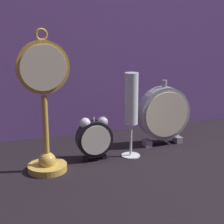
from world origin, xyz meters
TOP-DOWN VIEW (x-y plane):
  - ground_plane at (0.00, 0.00)m, footprint 4.00×4.00m
  - fabric_backdrop_drape at (0.00, 0.33)m, footprint 1.22×0.01m
  - pocket_watch_on_stand at (-0.18, 0.05)m, footprint 0.13×0.10m
  - alarm_clock_twin_bell at (-0.05, 0.08)m, footprint 0.10×0.03m
  - mantel_clock_silver at (0.18, 0.14)m, footprint 0.16×0.04m
  - champagne_flute at (0.05, 0.08)m, footprint 0.05×0.05m

SIDE VIEW (x-z plane):
  - ground_plane at x=0.00m, z-range 0.00..0.00m
  - alarm_clock_twin_bell at x=-0.05m, z-range 0.01..0.13m
  - mantel_clock_silver at x=0.18m, z-range 0.00..0.19m
  - champagne_flute at x=0.05m, z-range 0.03..0.26m
  - pocket_watch_on_stand at x=-0.18m, z-range -0.02..0.33m
  - fabric_backdrop_drape at x=0.00m, z-range 0.00..0.56m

